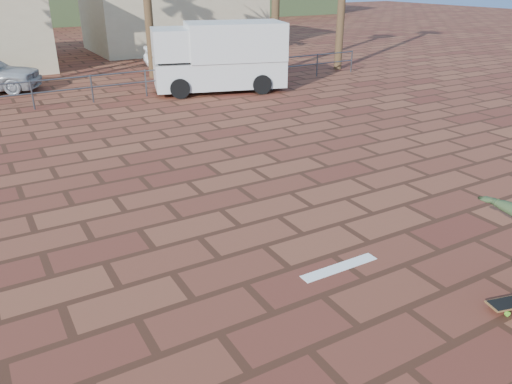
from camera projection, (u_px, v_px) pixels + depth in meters
ground at (263, 246)px, 8.58m from camera, size 120.00×120.00×0.00m
paint_stripe at (340, 267)px, 7.95m from camera, size 1.40×0.22×0.01m
guardrail at (91, 84)px, 17.81m from camera, size 24.06×0.06×1.00m
building_east at (174, 5)px, 30.23m from camera, size 10.60×6.60×5.00m
campervan at (220, 56)px, 19.37m from camera, size 5.39×3.40×2.59m
car_white at (193, 53)px, 24.06m from camera, size 4.83×2.48×1.52m
street_sign at (273, 45)px, 19.30m from camera, size 0.49×0.23×2.51m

